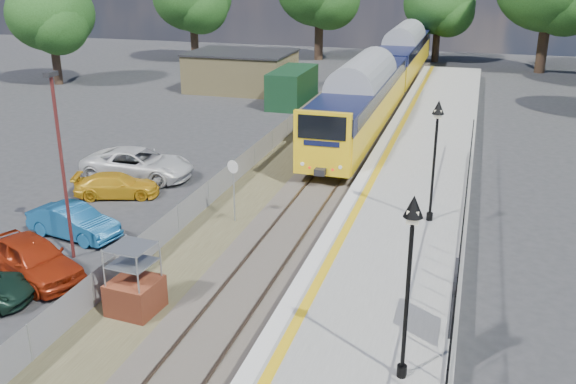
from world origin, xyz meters
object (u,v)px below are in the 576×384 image
at_px(victorian_lamp_south, 411,246).
at_px(carpark_lamp, 61,156).
at_px(train, 387,71).
at_px(car_white, 138,164).
at_px(victorian_lamp_north, 436,133).
at_px(speed_sign, 233,181).
at_px(brick_plinth, 134,280).
at_px(car_red, 33,258).
at_px(car_blue, 74,222).
at_px(car_yellow, 117,185).

xyz_separation_m(victorian_lamp_south, carpark_lamp, (-12.44, 4.96, -0.44)).
relative_size(train, car_white, 7.54).
distance_m(victorian_lamp_south, victorian_lamp_north, 10.00).
xyz_separation_m(victorian_lamp_south, speed_sign, (-8.00, 9.69, -2.49)).
xyz_separation_m(victorian_lamp_north, carpark_lamp, (-12.24, -5.04, -0.44)).
height_order(victorian_lamp_south, car_white, victorian_lamp_south).
distance_m(victorian_lamp_north, brick_plinth, 11.73).
distance_m(victorian_lamp_south, car_red, 13.61).
bearing_deg(brick_plinth, car_blue, 139.47).
relative_size(victorian_lamp_south, speed_sign, 1.72).
height_order(train, car_yellow, train).
bearing_deg(brick_plinth, car_yellow, 123.64).
height_order(car_red, car_yellow, car_red).
distance_m(victorian_lamp_south, train, 35.35).
distance_m(victorian_lamp_north, speed_sign, 8.19).
relative_size(car_red, car_blue, 1.13).
height_order(train, car_white, train).
bearing_deg(victorian_lamp_north, car_white, 166.14).
xyz_separation_m(car_yellow, car_white, (-0.30, 2.54, 0.20)).
distance_m(carpark_lamp, car_yellow, 7.10).
relative_size(speed_sign, car_white, 0.49).
relative_size(victorian_lamp_north, car_red, 1.06).
height_order(brick_plinth, car_white, brick_plinth).
bearing_deg(train, speed_sign, -95.67).
relative_size(brick_plinth, carpark_lamp, 0.34).
bearing_deg(speed_sign, victorian_lamp_north, 21.20).
relative_size(victorian_lamp_south, car_white, 0.85).
bearing_deg(speed_sign, car_red, -107.12).
relative_size(victorian_lamp_south, carpark_lamp, 0.68).
distance_m(brick_plinth, carpark_lamp, 5.69).
xyz_separation_m(train, car_red, (-7.25, -31.69, -1.60)).
distance_m(train, carpark_lamp, 30.75).
bearing_deg(car_yellow, car_white, -12.21).
relative_size(car_red, car_yellow, 1.15).
xyz_separation_m(train, car_yellow, (-8.69, -23.88, -1.79)).
height_order(victorian_lamp_north, speed_sign, victorian_lamp_north).
bearing_deg(train, car_yellow, -110.00).
height_order(speed_sign, car_red, speed_sign).
bearing_deg(car_red, speed_sign, -12.48).
distance_m(brick_plinth, speed_sign, 7.57).
relative_size(victorian_lamp_north, car_white, 0.85).
height_order(speed_sign, car_yellow, speed_sign).
height_order(victorian_lamp_north, brick_plinth, victorian_lamp_north).
distance_m(car_yellow, car_white, 2.57).
bearing_deg(car_white, speed_sign, -123.00).
bearing_deg(carpark_lamp, car_white, 103.49).
bearing_deg(victorian_lamp_north, car_yellow, 175.98).
bearing_deg(train, carpark_lamp, -103.06).
height_order(speed_sign, car_blue, speed_sign).
bearing_deg(car_red, carpark_lamp, 13.79).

